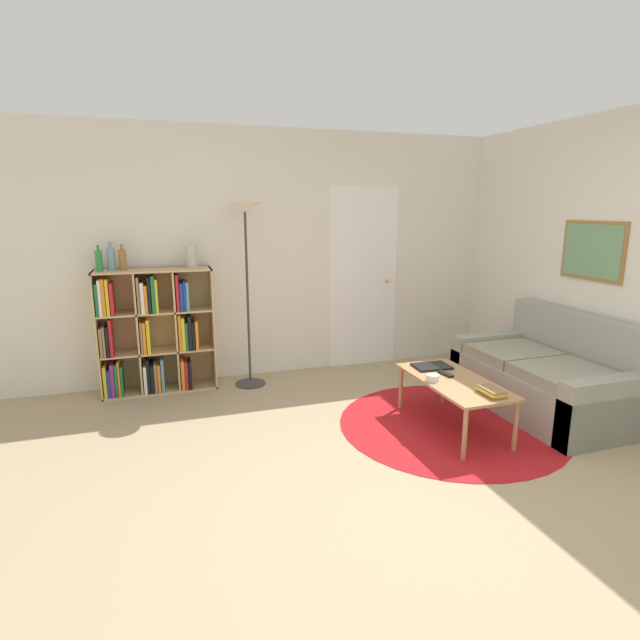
{
  "coord_description": "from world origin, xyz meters",
  "views": [
    {
      "loc": [
        -1.46,
        -2.48,
        1.8
      ],
      "look_at": [
        -0.16,
        1.51,
        0.85
      ],
      "focal_mm": 28.0,
      "sensor_mm": 36.0,
      "label": 1
    }
  ],
  "objects_px": {
    "bottle_left": "(99,260)",
    "bottle_right": "(123,259)",
    "vase_on_shelf": "(192,257)",
    "coffee_table": "(454,384)",
    "bottle_middle": "(111,259)",
    "couch": "(549,379)",
    "floor_lamp": "(246,236)",
    "bookshelf": "(152,333)",
    "bowl": "(433,378)",
    "laptop": "(432,366)"
  },
  "relations": [
    {
      "from": "bottle_left",
      "to": "bottle_right",
      "type": "bearing_deg",
      "value": 8.11
    },
    {
      "from": "vase_on_shelf",
      "to": "bottle_left",
      "type": "bearing_deg",
      "value": -179.59
    },
    {
      "from": "bottle_right",
      "to": "coffee_table",
      "type": "bearing_deg",
      "value": -33.84
    },
    {
      "from": "vase_on_shelf",
      "to": "bottle_middle",
      "type": "bearing_deg",
      "value": 177.93
    },
    {
      "from": "couch",
      "to": "bottle_middle",
      "type": "relative_size",
      "value": 6.01
    },
    {
      "from": "floor_lamp",
      "to": "bottle_left",
      "type": "bearing_deg",
      "value": 174.92
    },
    {
      "from": "floor_lamp",
      "to": "vase_on_shelf",
      "type": "distance_m",
      "value": 0.57
    },
    {
      "from": "couch",
      "to": "bookshelf",
      "type": "bearing_deg",
      "value": 154.61
    },
    {
      "from": "couch",
      "to": "coffee_table",
      "type": "bearing_deg",
      "value": -175.57
    },
    {
      "from": "couch",
      "to": "coffee_table",
      "type": "xyz_separation_m",
      "value": [
        -1.05,
        -0.08,
        0.1
      ]
    },
    {
      "from": "bookshelf",
      "to": "floor_lamp",
      "type": "height_order",
      "value": "floor_lamp"
    },
    {
      "from": "bowl",
      "to": "vase_on_shelf",
      "type": "distance_m",
      "value": 2.56
    },
    {
      "from": "couch",
      "to": "floor_lamp",
      "type": "bearing_deg",
      "value": 148.88
    },
    {
      "from": "coffee_table",
      "to": "bottle_middle",
      "type": "relative_size",
      "value": 4.1
    },
    {
      "from": "bottle_right",
      "to": "vase_on_shelf",
      "type": "distance_m",
      "value": 0.63
    },
    {
      "from": "bottle_left",
      "to": "bottle_right",
      "type": "xyz_separation_m",
      "value": [
        0.2,
        0.03,
        -0.0
      ]
    },
    {
      "from": "bottle_middle",
      "to": "floor_lamp",
      "type": "bearing_deg",
      "value": -6.98
    },
    {
      "from": "bottle_left",
      "to": "bottle_middle",
      "type": "xyz_separation_m",
      "value": [
        0.1,
        0.03,
        0.01
      ]
    },
    {
      "from": "bookshelf",
      "to": "floor_lamp",
      "type": "distance_m",
      "value": 1.33
    },
    {
      "from": "floor_lamp",
      "to": "laptop",
      "type": "bearing_deg",
      "value": -41.14
    },
    {
      "from": "floor_lamp",
      "to": "couch",
      "type": "distance_m",
      "value": 3.13
    },
    {
      "from": "coffee_table",
      "to": "laptop",
      "type": "relative_size",
      "value": 3.36
    },
    {
      "from": "coffee_table",
      "to": "laptop",
      "type": "xyz_separation_m",
      "value": [
        -0.01,
        0.34,
        0.05
      ]
    },
    {
      "from": "bookshelf",
      "to": "laptop",
      "type": "xyz_separation_m",
      "value": [
        2.33,
        -1.35,
        -0.16
      ]
    },
    {
      "from": "floor_lamp",
      "to": "bottle_middle",
      "type": "bearing_deg",
      "value": 173.02
    },
    {
      "from": "couch",
      "to": "bottle_right",
      "type": "xyz_separation_m",
      "value": [
        -3.6,
        1.63,
        1.04
      ]
    },
    {
      "from": "couch",
      "to": "laptop",
      "type": "height_order",
      "value": "couch"
    },
    {
      "from": "bookshelf",
      "to": "laptop",
      "type": "height_order",
      "value": "bookshelf"
    },
    {
      "from": "couch",
      "to": "vase_on_shelf",
      "type": "xyz_separation_m",
      "value": [
        -2.97,
        1.61,
        1.05
      ]
    },
    {
      "from": "bottle_left",
      "to": "floor_lamp",
      "type": "bearing_deg",
      "value": -5.08
    },
    {
      "from": "coffee_table",
      "to": "bottle_right",
      "type": "height_order",
      "value": "bottle_right"
    },
    {
      "from": "bookshelf",
      "to": "bottle_right",
      "type": "xyz_separation_m",
      "value": [
        -0.21,
        0.02,
        0.72
      ]
    },
    {
      "from": "couch",
      "to": "laptop",
      "type": "distance_m",
      "value": 1.1
    },
    {
      "from": "bottle_right",
      "to": "bowl",
      "type": "bearing_deg",
      "value": -35.45
    },
    {
      "from": "floor_lamp",
      "to": "bottle_right",
      "type": "bearing_deg",
      "value": 172.59
    },
    {
      "from": "vase_on_shelf",
      "to": "bowl",
      "type": "bearing_deg",
      "value": -43.77
    },
    {
      "from": "floor_lamp",
      "to": "bottle_middle",
      "type": "xyz_separation_m",
      "value": [
        -1.25,
        0.15,
        -0.2
      ]
    },
    {
      "from": "laptop",
      "to": "bottle_left",
      "type": "distance_m",
      "value": 3.19
    },
    {
      "from": "bottle_right",
      "to": "laptop",
      "type": "bearing_deg",
      "value": -28.32
    },
    {
      "from": "floor_lamp",
      "to": "bottle_middle",
      "type": "height_order",
      "value": "floor_lamp"
    },
    {
      "from": "couch",
      "to": "bowl",
      "type": "relative_size",
      "value": 15.48
    },
    {
      "from": "coffee_table",
      "to": "bottle_left",
      "type": "distance_m",
      "value": 3.37
    },
    {
      "from": "floor_lamp",
      "to": "bottle_middle",
      "type": "relative_size",
      "value": 7.03
    },
    {
      "from": "coffee_table",
      "to": "bottle_left",
      "type": "relative_size",
      "value": 4.46
    },
    {
      "from": "bottle_right",
      "to": "bottle_middle",
      "type": "bearing_deg",
      "value": 178.02
    },
    {
      "from": "vase_on_shelf",
      "to": "floor_lamp",
      "type": "bearing_deg",
      "value": -13.77
    },
    {
      "from": "bottle_left",
      "to": "vase_on_shelf",
      "type": "distance_m",
      "value": 0.84
    },
    {
      "from": "bottle_left",
      "to": "vase_on_shelf",
      "type": "relative_size",
      "value": 1.12
    },
    {
      "from": "bottle_left",
      "to": "coffee_table",
      "type": "bearing_deg",
      "value": -31.41
    },
    {
      "from": "couch",
      "to": "bottle_middle",
      "type": "distance_m",
      "value": 4.18
    }
  ]
}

